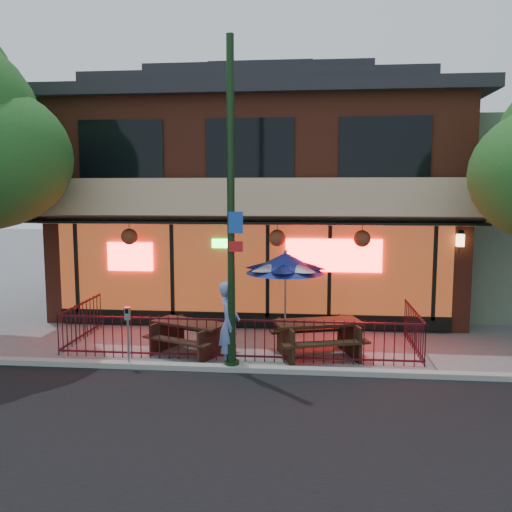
{
  "coord_description": "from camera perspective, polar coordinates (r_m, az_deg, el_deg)",
  "views": [
    {
      "loc": [
        1.65,
        -11.65,
        3.86
      ],
      "look_at": [
        0.29,
        2.0,
        2.19
      ],
      "focal_mm": 38.0,
      "sensor_mm": 36.0,
      "label": 1
    }
  ],
  "objects": [
    {
      "name": "patio_fence",
      "position": [
        12.68,
        -1.99,
        -7.84
      ],
      "size": [
        8.44,
        2.62,
        1.0
      ],
      "color": "#420E15",
      "rests_on": "ground"
    },
    {
      "name": "curb",
      "position": [
        11.89,
        -2.63,
        -11.72
      ],
      "size": [
        80.0,
        0.25,
        0.12
      ],
      "primitive_type": "cube",
      "color": "#999993",
      "rests_on": "ground"
    },
    {
      "name": "patio_umbrella",
      "position": [
        14.02,
        3.12,
        -0.73
      ],
      "size": [
        2.05,
        2.05,
        2.34
      ],
      "color": "gray",
      "rests_on": "ground"
    },
    {
      "name": "restaurant_building",
      "position": [
        18.83,
        0.67,
        7.73
      ],
      "size": [
        12.96,
        9.49,
        8.05
      ],
      "color": "brown",
      "rests_on": "ground"
    },
    {
      "name": "pedestrian",
      "position": [
        11.94,
        -2.81,
        -7.2
      ],
      "size": [
        0.47,
        0.7,
        1.9
      ],
      "primitive_type": "imported",
      "rotation": [
        0.0,
        0.0,
        1.59
      ],
      "color": "#6280C5",
      "rests_on": "ground"
    },
    {
      "name": "picnic_table_left",
      "position": [
        13.1,
        -6.96,
        -8.0
      ],
      "size": [
        2.17,
        1.96,
        0.76
      ],
      "color": "#371D14",
      "rests_on": "ground"
    },
    {
      "name": "ground",
      "position": [
        12.38,
        -2.29,
        -11.25
      ],
      "size": [
        80.0,
        80.0,
        0.0
      ],
      "primitive_type": "plane",
      "color": "gray",
      "rests_on": "ground"
    },
    {
      "name": "picnic_table_right",
      "position": [
        12.78,
        6.53,
        -8.09
      ],
      "size": [
        2.34,
        2.04,
        0.85
      ],
      "color": "black",
      "rests_on": "ground"
    },
    {
      "name": "street_light",
      "position": [
        11.39,
        -2.64,
        3.33
      ],
      "size": [
        0.43,
        0.32,
        7.0
      ],
      "color": "black",
      "rests_on": "ground"
    },
    {
      "name": "parking_meter_near",
      "position": [
        12.2,
        -13.34,
        -7.26
      ],
      "size": [
        0.12,
        0.11,
        1.35
      ],
      "color": "#93979B",
      "rests_on": "ground"
    }
  ]
}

